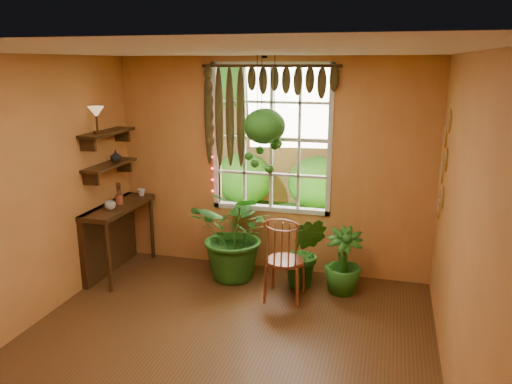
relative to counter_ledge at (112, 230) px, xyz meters
The scene contains 23 objects.
floor 2.55m from the counter_ledge, 39.96° to the right, with size 4.50×4.50×0.00m, color #543018.
ceiling 3.29m from the counter_ledge, 39.96° to the right, with size 4.50×4.50×0.00m, color white.
wall_back 2.17m from the counter_ledge, 18.80° to the left, with size 4.00×4.00×0.00m, color #CE8646.
wall_left 1.79m from the counter_ledge, 93.24° to the right, with size 4.50×4.50×0.00m, color #CE8646.
wall_right 4.30m from the counter_ledge, 22.26° to the right, with size 4.50×4.50×0.00m, color #CE8646.
window 2.33m from the counter_ledge, 19.65° to the left, with size 1.52×0.10×1.86m.
valance_vine 2.57m from the counter_ledge, 17.07° to the left, with size 1.70×0.12×1.10m.
string_lights 1.76m from the counter_ledge, 27.17° to the left, with size 0.03×0.03×1.54m, color #FF2633, non-canonical shape.
wall_plates 4.02m from the counter_ledge, ahead, with size 0.04×0.32×1.10m, color beige, non-canonical shape.
counter_ledge is the anchor object (origin of this frame).
shelf_lower 0.85m from the counter_ledge, ahead, with size 0.25×0.90×0.04m, color #3A230F.
shelf_upper 1.25m from the counter_ledge, ahead, with size 0.25×0.90×0.04m, color #3A230F.
backyard 5.74m from the counter_ledge, 67.84° to the left, with size 14.00×10.00×12.00m.
windsor_chair 2.30m from the counter_ledge, ahead, with size 0.43×0.46×1.15m.
potted_plant_left 1.61m from the counter_ledge, ahead, with size 1.06×0.92×1.18m, color #194612.
potted_plant_mid 2.45m from the counter_ledge, ahead, with size 0.49×0.39×0.89m, color #194612.
potted_plant_right 2.91m from the counter_ledge, ahead, with size 0.44×0.44×0.78m, color #194612.
hanging_basket 2.35m from the counter_ledge, ahead, with size 0.49×0.49×1.34m.
cup_a 0.47m from the counter_ledge, 58.39° to the right, with size 0.13×0.13×0.10m, color silver.
cup_b 0.64m from the counter_ledge, 67.70° to the left, with size 0.10×0.10×0.09m, color beige.
brush_jar 0.50m from the counter_ledge, 18.73° to the left, with size 0.10×0.10×0.35m.
shelf_vase 0.95m from the counter_ledge, 74.67° to the left, with size 0.13×0.13×0.14m, color #B2AD99.
tiffany_lamp 1.52m from the counter_ledge, 77.68° to the right, with size 0.19×0.19×0.31m.
Camera 1 is at (1.44, -3.71, 2.62)m, focal length 35.00 mm.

